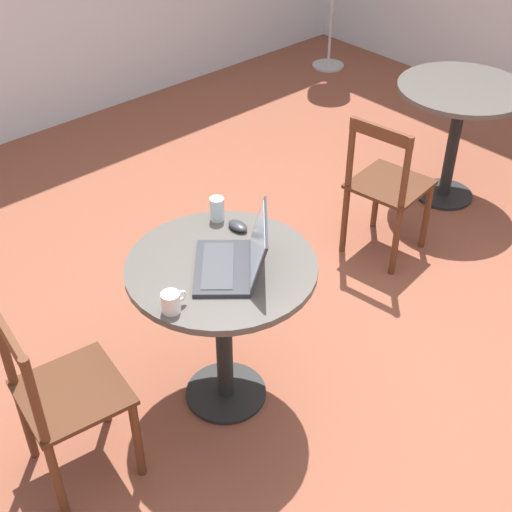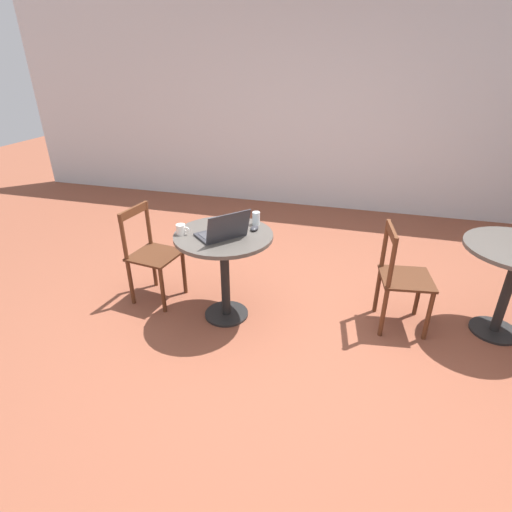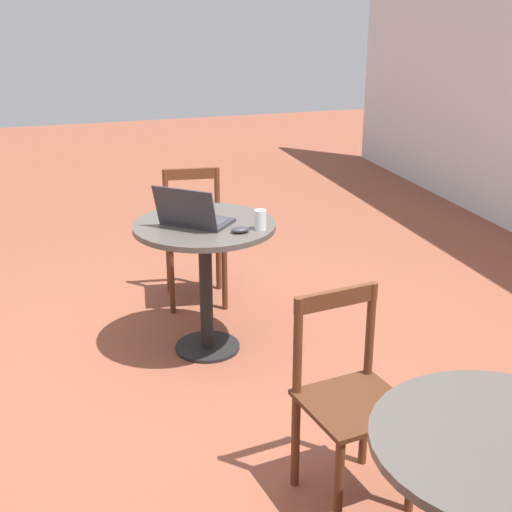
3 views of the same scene
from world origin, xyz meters
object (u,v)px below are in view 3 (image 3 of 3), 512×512
laptop (194,217)px  mouse (240,230)px  chair_near_left (195,237)px  chair_mid_left (349,400)px  cafe_table_mid (500,484)px  cafe_table_near (205,250)px  drinking_glass (260,220)px  mug (176,202)px

laptop → mouse: 0.28m
chair_near_left → chair_mid_left: (2.08, 0.15, 0.00)m
cafe_table_mid → cafe_table_near: bearing=-170.5°
chair_mid_left → mouse: 1.21m
chair_near_left → drinking_glass: 0.99m
cafe_table_near → drinking_glass: bearing=53.1°
chair_near_left → chair_mid_left: size_ratio=1.00×
mug → drinking_glass: 0.61m
cafe_table_near → cafe_table_mid: same height
chair_mid_left → mouse: chair_mid_left is taller
chair_mid_left → cafe_table_near: bearing=-169.7°
cafe_table_near → laptop: 0.21m
cafe_table_mid → chair_near_left: bearing=-174.7°
drinking_glass → chair_mid_left: bearing=-0.3°
mug → chair_near_left: bearing=155.2°
chair_mid_left → mug: (-1.67, -0.34, 0.36)m
chair_near_left → mug: bearing=-24.8°
chair_near_left → drinking_glass: (0.90, 0.16, 0.38)m
chair_near_left → cafe_table_mid: bearing=5.3°
chair_mid_left → drinking_glass: 1.23m
cafe_table_mid → mouse: 1.96m
mouse → cafe_table_mid: bearing=6.4°
mouse → drinking_glass: size_ratio=0.94×
chair_near_left → chair_mid_left: 2.08m
chair_mid_left → mouse: bearing=-174.6°
cafe_table_mid → drinking_glass: 1.97m
cafe_table_mid → mug: mug is taller
chair_near_left → mouse: bearing=2.8°
chair_near_left → mouse: 0.98m
chair_mid_left → mug: bearing=-168.5°
mug → drinking_glass: (0.50, 0.35, 0.01)m
chair_near_left → mouse: (0.92, 0.04, 0.34)m
chair_mid_left → mouse: size_ratio=8.50×
cafe_table_near → cafe_table_mid: size_ratio=1.00×
cafe_table_mid → mouse: bearing=-173.6°
cafe_table_near → chair_near_left: 0.74m
cafe_table_mid → chair_near_left: chair_near_left is taller
laptop → cafe_table_near: bearing=107.2°
cafe_table_mid → chair_mid_left: size_ratio=0.91×
laptop → drinking_glass: bearing=61.2°
chair_near_left → chair_mid_left: same height
cafe_table_mid → chair_mid_left: bearing=-171.9°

